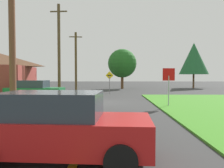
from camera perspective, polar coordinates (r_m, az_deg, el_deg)
name	(u,v)px	position (r m, az deg, el deg)	size (l,w,h in m)	color
ground_plane	(103,103)	(16.57, -2.40, -4.78)	(120.00, 120.00, 0.00)	#343434
lane_stripe_center	(91,128)	(8.71, -5.47, -11.12)	(0.20, 14.00, 0.01)	yellow
stop_sign	(169,80)	(14.69, 14.39, 1.13)	(0.79, 0.12, 2.48)	#9EA0A8
parked_car_near_building	(34,90)	(19.32, -19.37, -1.51)	(4.63, 2.22, 1.62)	#196B33
car_behind_on_main_road	(60,126)	(5.48, -13.30, -10.58)	(4.24, 2.10, 1.62)	red
utility_pole_near	(12,38)	(13.04, -24.31, 10.75)	(1.76, 0.64, 7.80)	brown
utility_pole_mid	(59,49)	(24.28, -13.49, 8.86)	(1.80, 0.31, 9.49)	brown
utility_pole_far	(76,60)	(31.62, -9.28, 6.00)	(1.80, 0.32, 8.06)	brown
direction_sign	(109,80)	(24.98, -0.65, 1.12)	(0.90, 0.15, 2.49)	slate
oak_tree_left	(122,63)	(33.92, 2.65, 5.32)	(4.36, 4.36, 6.06)	brown
pine_tree_center	(194,59)	(38.10, 20.31, 6.17)	(4.59, 4.59, 7.28)	brown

